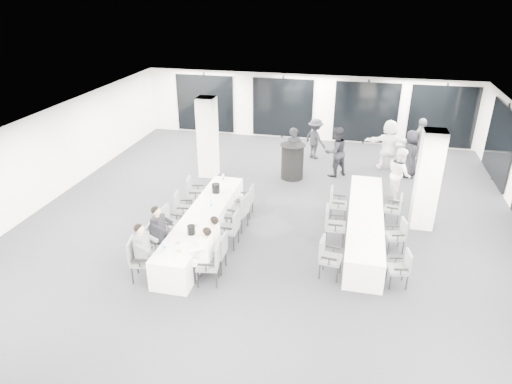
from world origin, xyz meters
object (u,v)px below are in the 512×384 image
cocktail_table (292,161)px  chair_main_left_mid (170,222)px  chair_side_left_near (327,255)px  standing_guest_c (315,136)px  banquet_table_side (365,225)px  chair_main_right_far (247,199)px  standing_guest_f (389,141)px  chair_main_left_second (156,239)px  standing_guest_g (207,123)px  chair_side_right_mid (398,233)px  chair_side_left_far (336,202)px  standing_guest_b (336,148)px  standing_guest_e (411,151)px  ice_bucket_near (191,230)px  chair_main_left_fourth (182,207)px  chair_main_right_mid (231,226)px  chair_main_left_far (194,191)px  banquet_table_main (203,226)px  chair_side_left_mid (332,223)px  standing_guest_h (400,170)px  chair_side_right_near (402,266)px  ice_bucket_far (216,188)px  standing_guest_d (421,139)px  chair_main_right_near (212,261)px  chair_main_right_second (218,250)px  chair_main_left_near (139,257)px  chair_side_right_far (395,207)px  standing_guest_a (294,148)px

cocktail_table → chair_main_left_mid: (-2.52, -4.91, -0.07)m
chair_side_left_near → standing_guest_c: bearing=-164.4°
banquet_table_side → standing_guest_c: 6.13m
chair_main_right_far → standing_guest_f: standing_guest_f is taller
chair_main_left_second → standing_guest_g: bearing=-174.5°
chair_side_left_near → chair_side_right_mid: chair_side_left_near is taller
banquet_table_side → chair_main_left_second: chair_main_left_second is taller
chair_main_left_mid → standing_guest_c: size_ratio=0.54×
chair_side_left_far → standing_guest_b: 3.31m
banquet_table_side → chair_main_left_second: 5.49m
banquet_table_side → chair_side_right_mid: bearing=-31.3°
standing_guest_e → ice_bucket_near: bearing=150.5°
chair_main_left_mid → chair_main_left_fourth: 0.90m
chair_main_right_mid → chair_main_right_far: size_ratio=1.09×
chair_main_left_mid → chair_main_left_far: 1.88m
banquet_table_main → chair_side_left_mid: (3.36, 0.54, 0.22)m
banquet_table_side → standing_guest_g: 8.84m
standing_guest_f → standing_guest_h: standing_guest_f is taller
chair_side_right_near → standing_guest_b: (-1.91, 6.18, 0.52)m
ice_bucket_far → standing_guest_d: bearing=42.5°
chair_side_left_far → standing_guest_f: (1.57, 4.45, 0.48)m
standing_guest_b → chair_side_right_mid: bearing=71.4°
chair_main_left_second → chair_side_left_mid: bearing=108.2°
chair_main_left_far → standing_guest_e: (6.50, 4.09, 0.38)m
chair_main_right_near → standing_guest_c: (1.40, 8.66, 0.32)m
chair_main_right_second → chair_side_left_far: bearing=-37.7°
chair_side_left_far → chair_main_left_near: bearing=-46.8°
cocktail_table → ice_bucket_far: size_ratio=4.63×
standing_guest_c → chair_main_left_far: bearing=100.4°
standing_guest_c → standing_guest_f: 2.74m
chair_main_left_near → chair_main_right_second: bearing=102.0°
chair_main_right_near → standing_guest_g: 9.43m
standing_guest_b → ice_bucket_near: bearing=23.4°
chair_main_right_near → chair_main_left_second: bearing=57.9°
chair_side_right_far → standing_guest_h: bearing=1.4°
banquet_table_main → chair_side_right_near: bearing=-11.2°
chair_main_right_mid → standing_guest_a: 5.32m
chair_main_left_second → standing_guest_b: size_ratio=0.47×
chair_main_right_far → chair_side_left_far: chair_side_left_far is taller
cocktail_table → chair_main_right_mid: cocktail_table is taller
chair_main_left_far → ice_bucket_near: size_ratio=4.52×
chair_side_right_mid → standing_guest_e: 5.25m
chair_main_left_near → cocktail_table: bearing=147.8°
chair_main_right_second → standing_guest_b: bearing=-19.1°
chair_side_left_near → standing_guest_a: 6.25m
chair_main_left_fourth → standing_guest_g: size_ratio=0.46×
standing_guest_h → chair_side_left_near: bearing=142.6°
chair_main_right_second → standing_guest_b: size_ratio=0.47×
chair_side_left_mid → ice_bucket_near: (-3.27, -1.62, 0.27)m
chair_side_right_far → standing_guest_b: (-1.91, 3.18, 0.51)m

